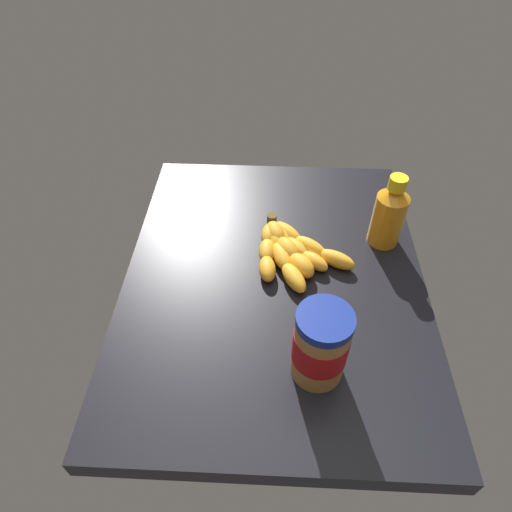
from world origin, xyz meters
TOP-DOWN VIEW (x-y plane):
  - ground_plane at (0.00, 0.00)cm, footprint 71.58×56.07cm
  - banana_bunch at (5.24, -2.81)cm, footprint 20.42×18.97cm
  - peanut_butter_jar at (-19.70, -6.91)cm, footprint 8.29×8.29cm
  - honey_bottle at (10.52, -21.80)cm, footprint 6.20×6.20cm

SIDE VIEW (x-z plane):
  - ground_plane at x=0.00cm, z-range -3.98..0.00cm
  - banana_bunch at x=5.24cm, z-range -0.23..3.46cm
  - peanut_butter_jar at x=-19.70cm, z-range -0.03..13.74cm
  - honey_bottle at x=10.52cm, z-range -0.85..14.61cm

